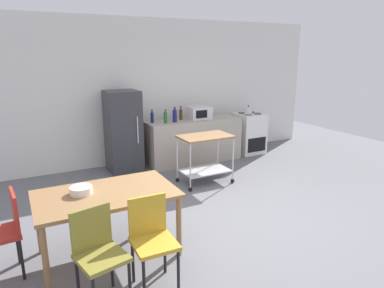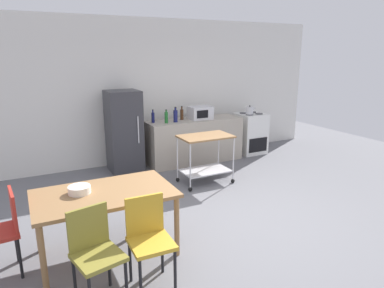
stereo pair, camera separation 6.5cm
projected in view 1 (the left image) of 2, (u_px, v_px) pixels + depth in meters
name	position (u px, v px, depth m)	size (l,w,h in m)	color
ground_plane	(224.00, 222.00, 4.67)	(12.00, 12.00, 0.00)	slate
back_wall	(141.00, 92.00, 7.03)	(8.40, 0.12, 2.90)	silver
kitchen_counter	(193.00, 141.00, 7.18)	(2.00, 0.64, 0.90)	#A89E8E
dining_table	(106.00, 199.00, 3.77)	(1.50, 0.90, 0.75)	olive
chair_olive	(98.00, 250.00, 3.08)	(0.48, 0.48, 0.89)	olive
chair_red	(4.00, 229.00, 3.45)	(0.43, 0.43, 0.89)	#B72D23
chair_mustard	(152.00, 236.00, 3.31)	(0.41, 0.41, 0.89)	gold
stove_oven	(249.00, 133.00, 7.85)	(0.60, 0.61, 0.92)	white
refrigerator	(123.00, 132.00, 6.53)	(0.60, 0.63, 1.55)	#333338
kitchen_cart	(205.00, 151.00, 5.97)	(0.91, 0.57, 0.85)	olive
bottle_olive_oil	(152.00, 117.00, 6.71)	(0.06, 0.06, 0.26)	navy
bottle_hot_sauce	(166.00, 117.00, 6.67)	(0.07, 0.07, 0.26)	#1E6628
bottle_wine	(175.00, 116.00, 6.76)	(0.08, 0.08, 0.30)	navy
bottle_sesame_oil	(181.00, 114.00, 7.01)	(0.07, 0.07, 0.28)	#4C2D19
microwave	(199.00, 113.00, 7.08)	(0.46, 0.35, 0.26)	silver
fruit_bowl	(81.00, 190.00, 3.71)	(0.24, 0.24, 0.08)	white
kettle	(248.00, 110.00, 7.57)	(0.24, 0.17, 0.19)	silver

